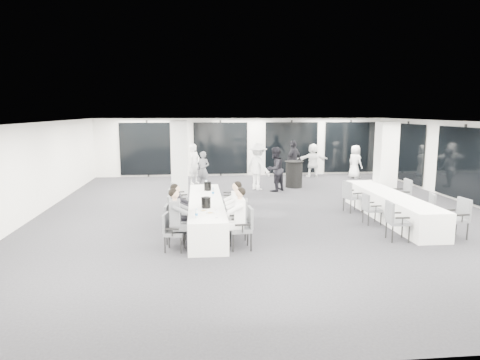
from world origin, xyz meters
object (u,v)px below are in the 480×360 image
object	(u,v)px
chair_main_right_near	(244,225)
chair_side_right_mid	(427,206)
cocktail_table	(294,174)
chair_main_right_mid	(237,210)
chair_side_right_near	(458,216)
standing_guest_h	(383,166)
chair_main_left_mid	(175,210)
chair_main_right_second	(241,216)
chair_main_right_far	(231,196)
chair_main_left_far	(178,196)
chair_side_right_far	(403,193)
standing_guest_g	(203,167)
chair_main_left_fourth	(176,203)
standing_guest_b	(275,166)
chair_main_left_near	(171,229)
standing_guest_a	(194,161)
banquet_table_main	(206,213)
standing_guest_f	(313,158)
ice_bucket_near	(206,203)
standing_guest_c	(258,163)
chair_side_left_near	(395,218)
chair_side_left_mid	(370,207)
chair_main_right_fourth	(234,204)
standing_guest_d	(294,158)
banquet_table_side	(390,206)
ice_bucket_far	(208,186)
chair_main_left_second	(172,221)
standing_guest_e	(355,160)
chair_side_left_far	(351,195)

from	to	relation	value
chair_main_right_near	chair_side_right_mid	world-z (taller)	chair_main_right_near
cocktail_table	chair_main_right_mid	bearing A→B (deg)	-115.70
chair_side_right_near	standing_guest_h	world-z (taller)	standing_guest_h
cocktail_table	chair_main_left_mid	size ratio (longest dim) A/B	1.17
chair_main_right_second	chair_main_right_far	world-z (taller)	chair_main_right_second
chair_main_left_far	chair_main_right_second	size ratio (longest dim) A/B	0.97
chair_side_right_far	standing_guest_g	size ratio (longest dim) A/B	0.60
chair_main_left_fourth	standing_guest_b	distance (m)	5.86
chair_side_right_mid	chair_side_right_near	bearing A→B (deg)	-169.49
chair_main_left_near	standing_guest_g	xyz separation A→B (m)	(0.84, 8.04, 0.36)
standing_guest_a	banquet_table_main	bearing A→B (deg)	-137.89
standing_guest_b	standing_guest_f	size ratio (longest dim) A/B	1.09
ice_bucket_near	standing_guest_c	bearing A→B (deg)	70.88
standing_guest_f	chair_main_left_fourth	bearing A→B (deg)	55.26
chair_side_left_near	standing_guest_h	xyz separation A→B (m)	(2.87, 7.16, 0.35)
chair_main_right_near	chair_side_left_mid	world-z (taller)	chair_main_right_near
chair_main_right_fourth	standing_guest_d	xyz separation A→B (m)	(3.24, 6.71, 0.54)
standing_guest_a	standing_guest_h	xyz separation A→B (m)	(7.77, -1.65, -0.09)
chair_side_right_mid	standing_guest_g	bearing A→B (deg)	54.29
standing_guest_b	banquet_table_side	bearing A→B (deg)	75.05
chair_side_right_near	standing_guest_c	xyz separation A→B (m)	(-4.02, 7.11, 0.50)
chair_main_right_near	standing_guest_g	xyz separation A→B (m)	(-0.81, 8.07, 0.30)
cocktail_table	standing_guest_h	distance (m)	3.68
cocktail_table	standing_guest_h	bearing A→B (deg)	-6.16
ice_bucket_far	standing_guest_a	bearing A→B (deg)	94.33
banquet_table_main	standing_guest_d	xyz separation A→B (m)	(4.07, 7.22, 0.68)
cocktail_table	standing_guest_a	xyz separation A→B (m)	(-4.13, 1.26, 0.43)
chair_main_left_near	chair_main_right_second	world-z (taller)	chair_main_right_second
chair_main_right_near	chair_main_left_far	bearing A→B (deg)	20.73
chair_main_left_second	standing_guest_h	xyz separation A→B (m)	(8.26, 6.77, 0.37)
chair_main_left_near	chair_side_right_near	xyz separation A→B (m)	(7.06, 0.28, 0.08)
standing_guest_b	standing_guest_g	world-z (taller)	standing_guest_b
cocktail_table	chair_main_left_mid	bearing A→B (deg)	-127.30
banquet_table_side	chair_main_right_far	distance (m)	4.76
chair_side_left_near	chair_side_left_mid	size ratio (longest dim) A/B	1.11
chair_main_right_mid	standing_guest_h	distance (m)	8.76
chair_side_right_near	chair_side_right_mid	bearing A→B (deg)	-3.36
chair_main_right_far	chair_side_left_mid	distance (m)	4.17
standing_guest_e	chair_main_right_far	bearing A→B (deg)	109.75
chair_main_right_second	chair_side_right_near	world-z (taller)	chair_side_right_near
chair_side_left_near	ice_bucket_near	xyz separation A→B (m)	(-4.57, 0.75, 0.33)
chair_side_right_far	standing_guest_e	xyz separation A→B (m)	(0.94, 6.65, 0.30)
chair_main_right_near	standing_guest_f	world-z (taller)	standing_guest_f
chair_main_left_fourth	standing_guest_d	xyz separation A→B (m)	(4.91, 6.76, 0.48)
standing_guest_b	standing_guest_g	xyz separation A→B (m)	(-2.80, 1.07, -0.14)
chair_side_right_mid	chair_side_left_near	bearing A→B (deg)	141.35
chair_side_right_near	standing_guest_f	bearing A→B (deg)	1.15
chair_side_left_far	standing_guest_h	xyz separation A→B (m)	(2.87, 4.14, 0.34)
standing_guest_a	standing_guest_c	size ratio (longest dim) A/B	0.92
chair_main_right_fourth	standing_guest_f	size ratio (longest dim) A/B	0.50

